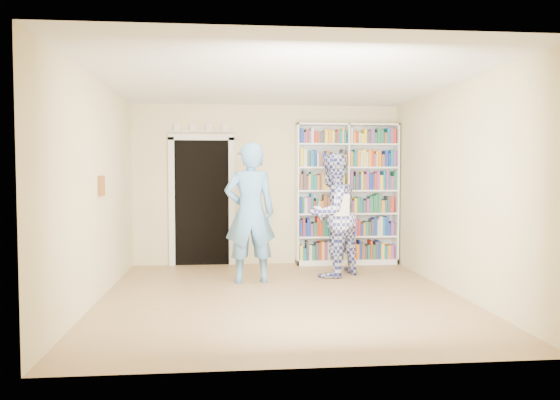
% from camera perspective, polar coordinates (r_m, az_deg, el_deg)
% --- Properties ---
extents(floor, '(5.00, 5.00, 0.00)m').
position_cam_1_polar(floor, '(6.97, 0.17, -10.09)').
color(floor, '#A3784E').
rests_on(floor, ground).
extents(ceiling, '(5.00, 5.00, 0.00)m').
position_cam_1_polar(ceiling, '(6.88, 0.18, 12.39)').
color(ceiling, white).
rests_on(ceiling, wall_back).
extents(wall_back, '(4.50, 0.00, 4.50)m').
position_cam_1_polar(wall_back, '(9.28, -1.37, 1.59)').
color(wall_back, beige).
rests_on(wall_back, floor).
extents(wall_left, '(0.00, 5.00, 5.00)m').
position_cam_1_polar(wall_left, '(6.94, -18.65, 0.96)').
color(wall_left, beige).
rests_on(wall_left, floor).
extents(wall_right, '(0.00, 5.00, 5.00)m').
position_cam_1_polar(wall_right, '(7.37, 17.87, 1.08)').
color(wall_right, beige).
rests_on(wall_right, floor).
extents(bookshelf, '(1.73, 0.32, 2.38)m').
position_cam_1_polar(bookshelf, '(9.33, 7.00, 0.67)').
color(bookshelf, white).
rests_on(bookshelf, floor).
extents(doorway, '(1.10, 0.08, 2.43)m').
position_cam_1_polar(doorway, '(9.25, -8.17, 0.50)').
color(doorway, black).
rests_on(doorway, floor).
extents(wall_art, '(0.03, 0.25, 0.25)m').
position_cam_1_polar(wall_art, '(7.13, -18.14, 1.42)').
color(wall_art, brown).
rests_on(wall_art, wall_left).
extents(man_blue, '(0.76, 0.53, 1.98)m').
position_cam_1_polar(man_blue, '(7.73, -3.15, -1.37)').
color(man_blue, '#5E97D1').
rests_on(man_blue, floor).
extents(man_plaid, '(1.14, 1.11, 1.86)m').
position_cam_1_polar(man_plaid, '(8.21, 5.49, -1.55)').
color(man_plaid, navy).
rests_on(man_plaid, floor).
extents(paper_sheet, '(0.23, 0.04, 0.32)m').
position_cam_1_polar(paper_sheet, '(7.95, 6.49, -0.53)').
color(paper_sheet, white).
rests_on(paper_sheet, man_plaid).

